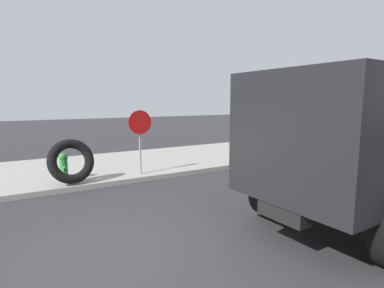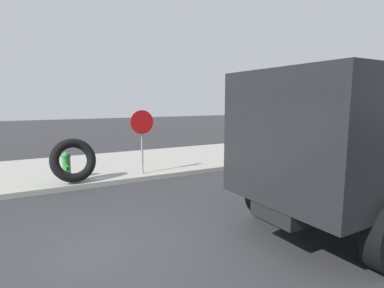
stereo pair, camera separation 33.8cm
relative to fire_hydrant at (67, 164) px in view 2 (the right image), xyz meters
The scene contains 5 objects.
ground_plane 4.95m from the fire_hydrant, 89.68° to the right, with size 80.00×80.00×0.00m, color #2D2D30.
sidewalk_curb 1.67m from the fire_hydrant, 89.00° to the left, with size 36.00×5.00×0.15m, color #99968E.
fire_hydrant is the anchor object (origin of this frame).
loose_tire 0.63m from the fire_hydrant, 77.83° to the right, with size 1.28×1.28×0.27m, color black.
stop_sign 2.50m from the fire_hydrant, 12.96° to the right, with size 0.76×0.08×2.06m.
Camera 2 is at (-1.07, -4.87, 2.50)m, focal length 28.52 mm.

